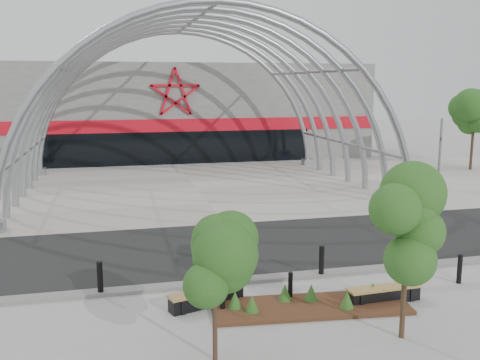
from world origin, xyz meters
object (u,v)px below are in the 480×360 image
(street_tree_1, at_px, (408,229))
(bench_1, at_px, (384,294))
(bench_0, at_px, (207,298))
(street_tree_0, at_px, (214,254))
(signal_pole, at_px, (439,160))
(bollard_2, at_px, (290,286))

(street_tree_1, relative_size, bench_1, 1.74)
(bench_0, bearing_deg, street_tree_0, -96.12)
(street_tree_0, relative_size, bench_1, 1.57)
(bench_1, bearing_deg, street_tree_0, -158.62)
(street_tree_1, relative_size, bench_0, 1.69)
(street_tree_0, xyz_separation_m, bench_0, (0.33, 3.09, -2.36))
(bench_0, height_order, bench_1, bench_0)
(street_tree_1, height_order, bench_1, street_tree_1)
(signal_pole, relative_size, bollard_2, 5.33)
(street_tree_0, xyz_separation_m, street_tree_1, (4.84, -0.00, 0.27))
(street_tree_0, distance_m, bench_0, 3.90)
(signal_pole, relative_size, street_tree_1, 1.15)
(street_tree_1, xyz_separation_m, bench_1, (0.65, 2.15, -2.63))
(street_tree_1, relative_size, bollard_2, 4.64)
(signal_pole, distance_m, bollard_2, 15.92)
(street_tree_0, distance_m, bollard_2, 4.61)
(street_tree_0, height_order, bollard_2, street_tree_0)
(bench_0, relative_size, bench_1, 1.03)
(signal_pole, height_order, street_tree_0, signal_pole)
(street_tree_0, bearing_deg, bench_0, 83.88)
(street_tree_0, height_order, street_tree_1, street_tree_1)
(street_tree_1, bearing_deg, signal_pole, 53.83)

